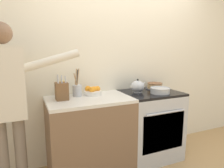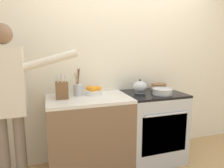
{
  "view_description": "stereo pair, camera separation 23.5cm",
  "coord_description": "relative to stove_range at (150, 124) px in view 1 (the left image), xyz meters",
  "views": [
    {
      "loc": [
        -1.27,
        -1.85,
        1.47
      ],
      "look_at": [
        -0.33,
        0.28,
        1.06
      ],
      "focal_mm": 32.0,
      "sensor_mm": 36.0,
      "label": 1
    },
    {
      "loc": [
        -1.05,
        -1.93,
        1.47
      ],
      "look_at": [
        -0.33,
        0.28,
        1.06
      ],
      "focal_mm": 32.0,
      "sensor_mm": 36.0,
      "label": 2
    }
  ],
  "objects": [
    {
      "name": "stove_range",
      "position": [
        0.0,
        0.0,
        0.0
      ],
      "size": [
        0.74,
        0.65,
        0.91
      ],
      "color": "#B7BABF",
      "rests_on": "ground_plane"
    },
    {
      "name": "mixing_bowl",
      "position": [
        0.06,
        -0.12,
        0.49
      ],
      "size": [
        0.26,
        0.26,
        0.07
      ],
      "color": "#B7BABF",
      "rests_on": "stove_range"
    },
    {
      "name": "counter_cabinet",
      "position": [
        -0.85,
        0.0,
        -0.0
      ],
      "size": [
        0.96,
        0.62,
        0.91
      ],
      "color": "brown",
      "rests_on": "ground_plane"
    },
    {
      "name": "utensil_crock",
      "position": [
        -0.95,
        0.15,
        0.53
      ],
      "size": [
        0.11,
        0.11,
        0.33
      ],
      "color": "#B7BABF",
      "rests_on": "counter_cabinet"
    },
    {
      "name": "person_baker",
      "position": [
        -1.67,
        -0.11,
        0.57
      ],
      "size": [
        0.95,
        0.2,
        1.7
      ],
      "rotation": [
        0.0,
        0.0,
        -0.14
      ],
      "color": "#7A6B5B",
      "rests_on": "ground_plane"
    },
    {
      "name": "layer_cake",
      "position": [
        0.16,
        0.14,
        0.5
      ],
      "size": [
        0.26,
        0.26,
        0.09
      ],
      "color": "#4C4C51",
      "rests_on": "stove_range"
    },
    {
      "name": "fruit_bowl",
      "position": [
        -0.76,
        0.15,
        0.5
      ],
      "size": [
        0.22,
        0.22,
        0.11
      ],
      "color": "silver",
      "rests_on": "counter_cabinet"
    },
    {
      "name": "milk_carton",
      "position": [
        -1.11,
        0.22,
        0.55
      ],
      "size": [
        0.07,
        0.07,
        0.2
      ],
      "color": "white",
      "rests_on": "counter_cabinet"
    },
    {
      "name": "tea_kettle",
      "position": [
        -0.17,
        0.06,
        0.53
      ],
      "size": [
        0.22,
        0.18,
        0.18
      ],
      "color": "#B7BABF",
      "rests_on": "stove_range"
    },
    {
      "name": "knife_block",
      "position": [
        -1.15,
        0.05,
        0.55
      ],
      "size": [
        0.13,
        0.14,
        0.29
      ],
      "color": "brown",
      "rests_on": "counter_cabinet"
    },
    {
      "name": "wall_back",
      "position": [
        -0.24,
        0.33,
        0.84
      ],
      "size": [
        8.0,
        0.04,
        2.6
      ],
      "color": "silver",
      "rests_on": "ground_plane"
    }
  ]
}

